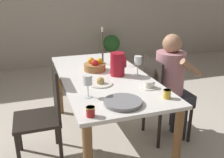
% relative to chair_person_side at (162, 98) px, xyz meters
% --- Properties ---
extents(ground_plane, '(20.00, 20.00, 0.00)m').
position_rel_chair_person_side_xyz_m(ground_plane, '(-0.61, 0.12, -0.48)').
color(ground_plane, beige).
extents(wall_back, '(10.00, 0.06, 2.60)m').
position_rel_chair_person_side_xyz_m(wall_back, '(-0.61, 3.23, 0.82)').
color(wall_back, beige).
rests_on(wall_back, ground_plane).
extents(dining_table, '(0.85, 1.76, 0.77)m').
position_rel_chair_person_side_xyz_m(dining_table, '(-0.61, 0.12, 0.18)').
color(dining_table, silver).
rests_on(dining_table, ground_plane).
extents(chair_person_side, '(0.42, 0.42, 0.92)m').
position_rel_chair_person_side_xyz_m(chair_person_side, '(0.00, 0.00, 0.00)').
color(chair_person_side, black).
rests_on(chair_person_side, ground_plane).
extents(chair_opposite, '(0.42, 0.42, 0.92)m').
position_rel_chair_person_side_xyz_m(chair_opposite, '(-1.22, 0.04, 0.00)').
color(chair_opposite, black).
rests_on(chair_opposite, ground_plane).
extents(person_seated, '(0.39, 0.41, 1.17)m').
position_rel_chair_person_side_xyz_m(person_seated, '(0.09, -0.03, 0.21)').
color(person_seated, '#33333D').
rests_on(person_seated, ground_plane).
extents(red_pitcher, '(0.17, 0.14, 0.23)m').
position_rel_chair_person_side_xyz_m(red_pitcher, '(-0.48, 0.07, 0.40)').
color(red_pitcher, '#A31423').
rests_on(red_pitcher, dining_table).
extents(wine_glass_water, '(0.07, 0.07, 0.20)m').
position_rel_chair_person_side_xyz_m(wine_glass_water, '(-0.29, 0.01, 0.43)').
color(wine_glass_water, white).
rests_on(wine_glass_water, dining_table).
extents(wine_glass_juice, '(0.07, 0.07, 0.18)m').
position_rel_chair_person_side_xyz_m(wine_glass_juice, '(-0.88, -0.36, 0.42)').
color(wine_glass_juice, white).
rests_on(wine_glass_juice, dining_table).
extents(teacup_near_person, '(0.14, 0.14, 0.06)m').
position_rel_chair_person_side_xyz_m(teacup_near_person, '(-0.33, -0.33, 0.31)').
color(teacup_near_person, silver).
rests_on(teacup_near_person, dining_table).
extents(serving_tray, '(0.29, 0.29, 0.03)m').
position_rel_chair_person_side_xyz_m(serving_tray, '(-0.67, -0.57, 0.30)').
color(serving_tray, gray).
rests_on(serving_tray, dining_table).
extents(bread_plate, '(0.21, 0.21, 0.07)m').
position_rel_chair_person_side_xyz_m(bread_plate, '(-0.71, -0.12, 0.30)').
color(bread_plate, silver).
rests_on(bread_plate, dining_table).
extents(jam_jar_amber, '(0.06, 0.06, 0.07)m').
position_rel_chair_person_side_xyz_m(jam_jar_amber, '(-0.94, -0.68, 0.32)').
color(jam_jar_amber, '#A81E1E').
rests_on(jam_jar_amber, dining_table).
extents(jam_jar_red, '(0.06, 0.06, 0.07)m').
position_rel_chair_person_side_xyz_m(jam_jar_red, '(-0.30, -0.58, 0.32)').
color(jam_jar_red, gold).
rests_on(jam_jar_red, dining_table).
extents(fruit_bowl, '(0.23, 0.23, 0.13)m').
position_rel_chair_person_side_xyz_m(fruit_bowl, '(-0.65, 0.30, 0.33)').
color(fruit_bowl, '#9E6B3D').
rests_on(fruit_bowl, dining_table).
extents(candlestick_tall, '(0.06, 0.06, 0.42)m').
position_rel_chair_person_side_xyz_m(candlestick_tall, '(-0.50, 0.51, 0.45)').
color(candlestick_tall, '#4C4238').
rests_on(candlestick_tall, dining_table).
extents(potted_plant, '(0.37, 0.37, 0.66)m').
position_rel_chair_person_side_xyz_m(potted_plant, '(0.40, 2.91, -0.10)').
color(potted_plant, '#A8603D').
rests_on(potted_plant, ground_plane).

